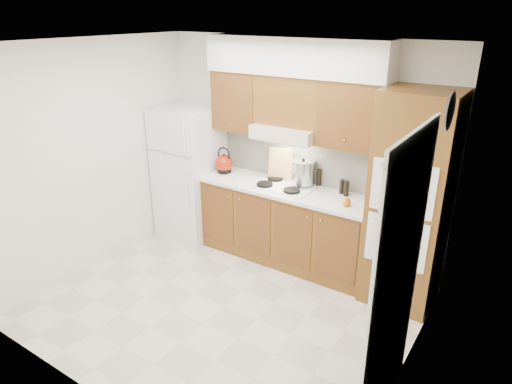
{
  "coord_description": "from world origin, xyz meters",
  "views": [
    {
      "loc": [
        2.45,
        -3.11,
        2.86
      ],
      "look_at": [
        0.1,
        0.45,
        1.15
      ],
      "focal_mm": 32.0,
      "sensor_mm": 36.0,
      "label": 1
    }
  ],
  "objects_px": {
    "fridge": "(190,173)",
    "stock_pot": "(303,173)",
    "oven_cabinet": "(410,202)",
    "kettle": "(224,163)"
  },
  "relations": [
    {
      "from": "fridge",
      "to": "stock_pot",
      "type": "relative_size",
      "value": 6.38
    },
    {
      "from": "fridge",
      "to": "stock_pot",
      "type": "height_order",
      "value": "fridge"
    },
    {
      "from": "stock_pot",
      "to": "fridge",
      "type": "bearing_deg",
      "value": -172.33
    },
    {
      "from": "fridge",
      "to": "oven_cabinet",
      "type": "bearing_deg",
      "value": 0.7
    },
    {
      "from": "kettle",
      "to": "stock_pot",
      "type": "bearing_deg",
      "value": 25.13
    },
    {
      "from": "kettle",
      "to": "stock_pot",
      "type": "height_order",
      "value": "stock_pot"
    },
    {
      "from": "fridge",
      "to": "oven_cabinet",
      "type": "xyz_separation_m",
      "value": [
        2.85,
        0.03,
        0.24
      ]
    },
    {
      "from": "kettle",
      "to": "fridge",
      "type": "bearing_deg",
      "value": -153.43
    },
    {
      "from": "kettle",
      "to": "stock_pot",
      "type": "xyz_separation_m",
      "value": [
        1.05,
        0.13,
        0.04
      ]
    },
    {
      "from": "kettle",
      "to": "stock_pot",
      "type": "distance_m",
      "value": 1.06
    }
  ]
}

